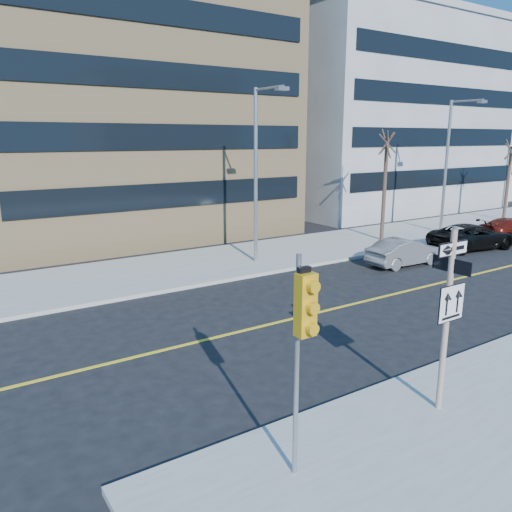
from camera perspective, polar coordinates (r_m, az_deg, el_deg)
ground at (r=13.70m, az=11.50°, el=-12.71°), size 120.00×120.00×0.00m
far_sidewalk at (r=34.34m, az=18.97°, el=2.77°), size 66.00×6.00×0.15m
road_centerline at (r=25.06m, az=24.81°, el=-1.63°), size 40.00×0.14×0.01m
sign_pole at (r=11.29m, az=21.08°, el=-5.75°), size 0.92×0.92×4.06m
traffic_signal at (r=8.20m, az=5.46°, el=-7.63°), size 0.32×0.45×4.00m
parked_car_b at (r=24.82m, az=16.63°, el=0.45°), size 1.54×4.00×1.30m
parked_car_c at (r=29.81m, az=23.47°, el=2.07°), size 3.07×5.25×1.37m
streetlight_a at (r=23.26m, az=0.30°, el=10.40°), size 0.55×2.25×8.00m
streetlight_b at (r=33.11m, az=21.31°, el=10.40°), size 0.55×2.25×8.00m
street_tree_west at (r=29.55m, az=14.74°, el=12.10°), size 1.80×1.80×6.35m
street_tree_east at (r=40.28m, az=27.14°, el=10.50°), size 1.80×1.80×5.75m
building_brick at (r=35.44m, az=-16.09°, el=17.80°), size 18.00×18.00×18.00m
building_grey_mid at (r=46.30m, az=12.39°, el=14.98°), size 20.00×16.00×15.00m
building_grey_far at (r=64.57m, az=24.05°, el=14.07°), size 18.00×18.00×16.00m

